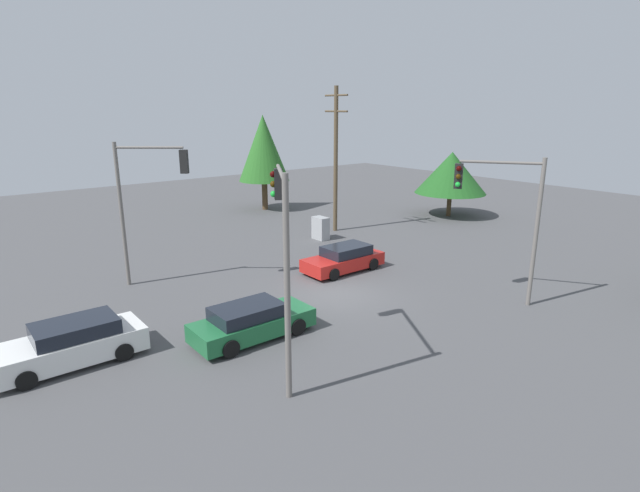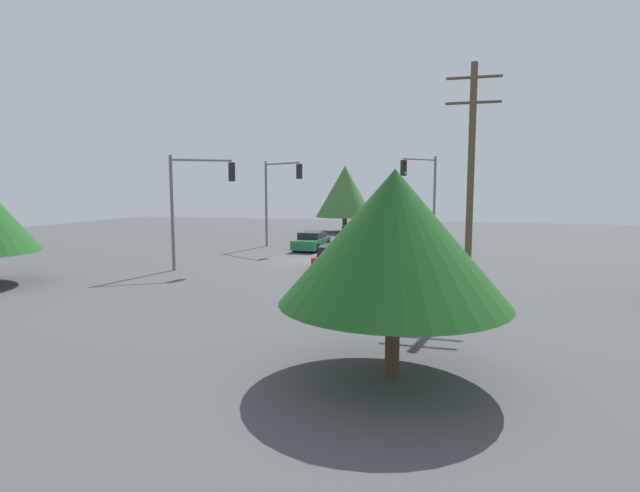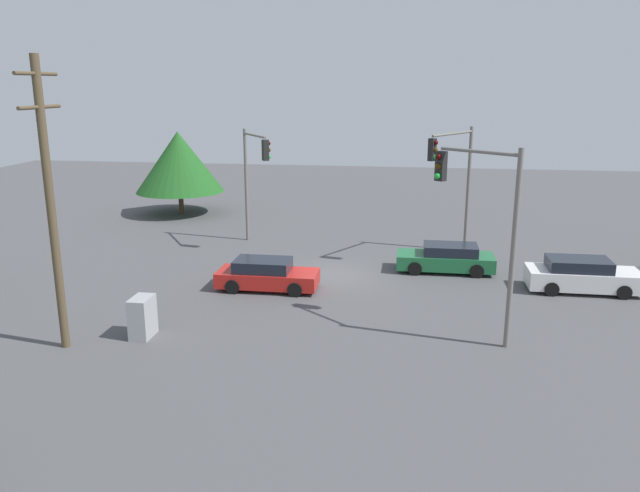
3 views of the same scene
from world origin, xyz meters
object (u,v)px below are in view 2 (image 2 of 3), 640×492
object	(u,v)px
sedan_red	(337,257)
traffic_signal_main	(423,188)
sedan_white	(355,234)
traffic_signal_aux	(197,192)
traffic_signal_cross	(279,188)
electrical_cabinet	(440,268)
sedan_green	(312,241)

from	to	relation	value
sedan_red	traffic_signal_main	xyz separation A→B (m)	(4.10, 8.54, 3.92)
sedan_white	traffic_signal_aux	world-z (taller)	traffic_signal_aux
traffic_signal_cross	traffic_signal_aux	world-z (taller)	traffic_signal_cross
traffic_signal_aux	electrical_cabinet	bearing A→B (deg)	-36.57
traffic_signal_main	electrical_cabinet	size ratio (longest dim) A/B	4.64
sedan_white	traffic_signal_cross	bearing A→B (deg)	-132.32
traffic_signal_cross	sedan_red	bearing A→B (deg)	-20.42
sedan_green	traffic_signal_main	size ratio (longest dim) A/B	0.67
sedan_red	traffic_signal_aux	bearing A→B (deg)	-162.35
sedan_white	electrical_cabinet	bearing A→B (deg)	-65.64
sedan_red	electrical_cabinet	distance (m)	6.60
sedan_white	traffic_signal_aux	bearing A→B (deg)	-109.74
sedan_green	sedan_white	distance (m)	6.02
sedan_red	traffic_signal_main	world-z (taller)	traffic_signal_main
traffic_signal_aux	electrical_cabinet	xyz separation A→B (m)	(13.21, -0.76, -3.56)
sedan_red	traffic_signal_aux	xyz separation A→B (m)	(-7.40, -2.35, 3.65)
traffic_signal_main	traffic_signal_aux	xyz separation A→B (m)	(-11.50, -10.90, -0.27)
sedan_red	sedan_green	size ratio (longest dim) A/B	0.96
sedan_green	electrical_cabinet	bearing A→B (deg)	131.24
sedan_green	electrical_cabinet	distance (m)	14.61
sedan_white	sedan_red	bearing A→B (deg)	-82.78
sedan_green	sedan_white	xyz separation A→B (m)	(2.11, 5.63, 0.05)
sedan_green	sedan_white	size ratio (longest dim) A/B	0.98
sedan_red	sedan_white	bearing A→B (deg)	97.22
traffic_signal_aux	sedan_green	bearing A→B (deg)	37.42
sedan_white	traffic_signal_main	size ratio (longest dim) A/B	0.69
traffic_signal_aux	traffic_signal_main	bearing A→B (deg)	10.18
traffic_signal_main	traffic_signal_cross	xyz separation A→B (m)	(-10.60, -0.30, -0.05)
traffic_signal_main	electrical_cabinet	distance (m)	12.39
electrical_cabinet	traffic_signal_main	bearing A→B (deg)	98.34
traffic_signal_aux	electrical_cabinet	size ratio (longest dim) A/B	4.33
sedan_red	traffic_signal_aux	size ratio (longest dim) A/B	0.69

